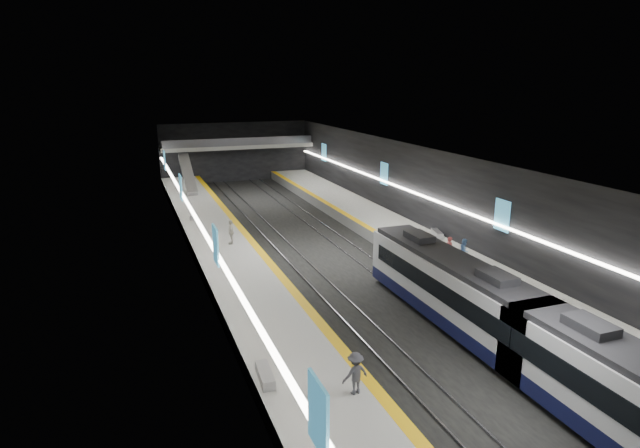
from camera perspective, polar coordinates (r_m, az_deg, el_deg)
name	(u,v)px	position (r m, az deg, el deg)	size (l,w,h in m)	color
ground	(327,258)	(42.25, 0.78, -3.63)	(70.00, 70.00, 0.00)	black
ceiling	(328,157)	(40.38, 0.82, 7.18)	(20.00, 70.00, 0.04)	beige
wall_left	(196,220)	(38.78, -13.12, 0.40)	(0.04, 70.00, 8.00)	black
wall_right	(439,199)	(45.61, 12.62, 2.64)	(0.04, 70.00, 8.00)	black
wall_back	(235,152)	(74.35, -9.04, 7.59)	(20.00, 0.04, 8.00)	black
platform_left	(233,263)	(40.15, -9.28, -4.11)	(5.00, 70.00, 1.00)	slate
tile_surface_left	(233,256)	(39.99, -9.31, -3.42)	(5.00, 70.00, 0.02)	#979793
tactile_strip_left	(262,253)	(40.42, -6.25, -3.08)	(0.60, 70.00, 0.02)	yellow
platform_right	(411,242)	(45.22, 9.69, -1.91)	(5.00, 70.00, 1.00)	slate
tile_surface_right	(411,236)	(45.07, 9.72, -1.29)	(5.00, 70.00, 0.02)	#979793
tactile_strip_right	(388,239)	(44.04, 7.24, -1.57)	(0.60, 70.00, 0.02)	yellow
rails	(327,257)	(42.24, 0.78, -3.55)	(6.52, 70.00, 0.12)	gray
train	(534,338)	(26.86, 21.88, -11.22)	(2.69, 28.31, 3.60)	#0F1237
ad_posters	(323,200)	(41.93, 0.31, 2.62)	(19.94, 53.50, 2.20)	#44A2CD
cove_light_left	(199,223)	(38.85, -12.81, 0.14)	(0.25, 68.60, 0.12)	white
cove_light_right	(437,201)	(45.55, 12.39, 2.37)	(0.25, 68.60, 0.12)	white
mezzanine_bridge	(238,146)	(72.20, -8.74, 8.21)	(20.00, 3.00, 1.50)	gray
escalator	(188,174)	(64.57, -13.93, 5.20)	(1.20, 8.00, 0.60)	#99999E
bench_left_near	(265,375)	(24.19, -5.89, -15.77)	(0.54, 1.95, 0.48)	#99999E
bench_left_far	(193,216)	(51.51, -13.38, 0.86)	(0.54, 1.93, 0.47)	#99999E
bench_right_far	(437,234)	(45.43, 12.38, -1.01)	(0.52, 1.89, 0.46)	#99999E
passenger_right_a	(449,250)	(39.01, 13.64, -2.69)	(0.69, 0.45, 1.89)	#AE4142
passenger_right_b	(464,250)	(39.46, 15.13, -2.74)	(0.82, 0.64, 1.68)	#537CB5
passenger_left_a	(231,232)	(42.70, -9.46, -0.86)	(1.14, 0.48, 1.95)	beige
passenger_left_b	(355,374)	(22.91, 3.78, -15.64)	(1.19, 0.68, 1.84)	#424149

